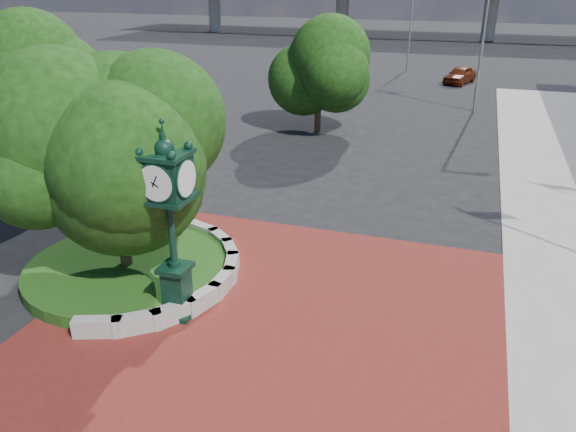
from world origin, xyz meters
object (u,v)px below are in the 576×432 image
(post_clock, at_px, (170,216))
(parked_car, at_px, (460,75))
(street_lamp_near, at_px, (489,21))
(street_lamp_far, at_px, (414,13))

(post_clock, relative_size, parked_car, 1.31)
(post_clock, distance_m, street_lamp_near, 28.83)
(post_clock, relative_size, street_lamp_far, 0.61)
(street_lamp_near, bearing_deg, parked_car, 99.23)
(street_lamp_far, bearing_deg, parked_car, -49.62)
(post_clock, xyz_separation_m, street_lamp_near, (7.17, 27.79, 2.77))
(parked_car, bearing_deg, street_lamp_near, -62.40)
(parked_car, relative_size, street_lamp_far, 0.47)
(street_lamp_near, height_order, street_lamp_far, street_lamp_near)
(post_clock, height_order, street_lamp_far, street_lamp_far)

